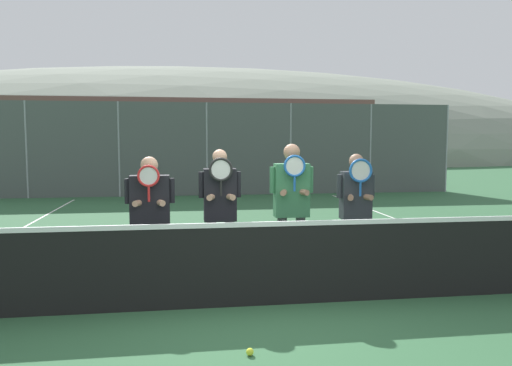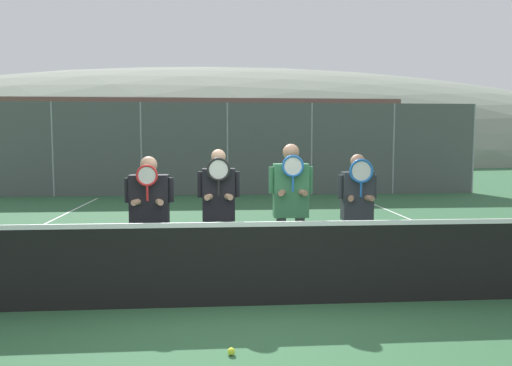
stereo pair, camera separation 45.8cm
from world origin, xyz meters
name	(u,v)px [view 1 (the left image)]	position (x,y,z in m)	size (l,w,h in m)	color
ground_plane	(255,306)	(0.00, 0.00, 0.00)	(120.00, 120.00, 0.00)	#2D5B38
hill_distant	(191,157)	(0.00, 51.44, 0.00)	(96.15, 53.42, 18.70)	gray
clubhouse_building	(159,140)	(-1.98, 19.31, 1.90)	(19.86, 5.50, 3.77)	beige
fence_back	(207,149)	(0.00, 11.70, 1.60)	(17.78, 0.06, 3.20)	gray
tennis_net	(255,263)	(0.00, 0.00, 0.51)	(11.57, 0.09, 1.09)	gray
court_line_right_sideline	(458,242)	(4.30, 3.00, 0.00)	(0.05, 16.00, 0.01)	white
player_leftmost	(150,210)	(-1.23, 0.87, 1.03)	(0.63, 0.34, 1.71)	white
player_center_left	(220,207)	(-0.33, 0.88, 1.05)	(0.56, 0.34, 1.80)	#56565B
player_center_right	(292,201)	(0.63, 0.88, 1.11)	(0.59, 0.34, 1.87)	#56565B
player_rightmost	(356,206)	(1.56, 0.97, 1.02)	(0.54, 0.34, 1.73)	#232838
car_far_left	(94,166)	(-4.23, 14.39, 0.91)	(4.63, 1.94, 1.78)	maroon
car_left_of_center	(231,166)	(1.08, 14.27, 0.89)	(4.29, 2.07, 1.73)	navy
car_center	(360,164)	(6.46, 14.24, 0.94)	(4.74, 2.02, 1.85)	maroon
tennis_ball_on_court	(250,352)	(-0.23, -1.32, 0.03)	(0.07, 0.07, 0.07)	#CCDB33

